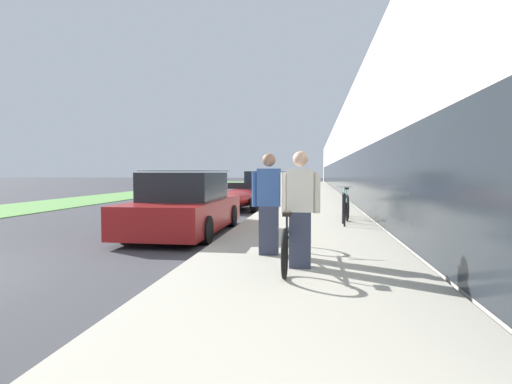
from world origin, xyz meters
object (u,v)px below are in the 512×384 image
(parked_sedan_curbside, at_px, (185,206))
(vintage_roadster_curbside, at_px, (239,198))
(bike_rack_hoop, at_px, (344,206))
(parked_sedan_far, at_px, (260,187))
(cruiser_bike_nearest, at_px, (346,205))
(person_bystander, at_px, (269,204))
(tandem_bicycle, at_px, (290,238))
(person_rider, at_px, (300,209))

(parked_sedan_curbside, relative_size, vintage_roadster_curbside, 1.10)
(bike_rack_hoop, height_order, parked_sedan_curbside, parked_sedan_curbside)
(parked_sedan_far, bearing_deg, cruiser_bike_nearest, -69.05)
(parked_sedan_curbside, relative_size, parked_sedan_far, 1.03)
(person_bystander, bearing_deg, tandem_bicycle, -52.06)
(person_bystander, xyz_separation_m, bike_rack_hoop, (1.53, 3.96, -0.34))
(person_bystander, xyz_separation_m, parked_sedan_curbside, (-2.37, 2.80, -0.30))
(bike_rack_hoop, bearing_deg, person_rider, -101.51)
(person_rider, distance_m, parked_sedan_far, 16.55)
(person_bystander, distance_m, vintage_roadster_curbside, 9.45)
(bike_rack_hoop, height_order, cruiser_bike_nearest, cruiser_bike_nearest)
(parked_sedan_curbside, height_order, vintage_roadster_curbside, parked_sedan_curbside)
(cruiser_bike_nearest, height_order, parked_sedan_far, parked_sedan_far)
(bike_rack_hoop, xyz_separation_m, parked_sedan_far, (-3.71, 11.52, 0.06))
(tandem_bicycle, xyz_separation_m, parked_sedan_curbside, (-2.75, 3.28, 0.19))
(cruiser_bike_nearest, relative_size, vintage_roadster_curbside, 0.46)
(tandem_bicycle, bearing_deg, parked_sedan_far, 99.10)
(tandem_bicycle, xyz_separation_m, person_bystander, (-0.37, 0.48, 0.49))
(person_bystander, height_order, vintage_roadster_curbside, person_bystander)
(person_rider, relative_size, bike_rack_hoop, 1.98)
(vintage_roadster_curbside, height_order, parked_sedan_far, parked_sedan_far)
(tandem_bicycle, relative_size, parked_sedan_far, 0.63)
(person_rider, relative_size, cruiser_bike_nearest, 0.89)
(person_rider, relative_size, parked_sedan_curbside, 0.37)
(cruiser_bike_nearest, xyz_separation_m, parked_sedan_far, (-3.86, 10.09, 0.18))
(person_rider, xyz_separation_m, parked_sedan_curbside, (-2.92, 3.65, -0.29))
(person_rider, relative_size, parked_sedan_far, 0.38)
(bike_rack_hoop, distance_m, cruiser_bike_nearest, 1.44)
(bike_rack_hoop, relative_size, parked_sedan_far, 0.19)
(person_bystander, distance_m, cruiser_bike_nearest, 5.67)
(bike_rack_hoop, bearing_deg, parked_sedan_curbside, -163.46)
(tandem_bicycle, height_order, parked_sedan_curbside, parked_sedan_curbside)
(tandem_bicycle, height_order, parked_sedan_far, parked_sedan_far)
(bike_rack_hoop, relative_size, vintage_roadster_curbside, 0.21)
(bike_rack_hoop, height_order, parked_sedan_far, parked_sedan_far)
(tandem_bicycle, xyz_separation_m, cruiser_bike_nearest, (1.31, 5.87, 0.04))
(person_rider, bearing_deg, vintage_roadster_curbside, 105.46)
(parked_sedan_curbside, bearing_deg, parked_sedan_far, 89.13)
(cruiser_bike_nearest, height_order, parked_sedan_curbside, parked_sedan_curbside)
(cruiser_bike_nearest, distance_m, vintage_roadster_curbside, 5.43)
(person_rider, bearing_deg, bike_rack_hoop, 78.49)
(tandem_bicycle, xyz_separation_m, vintage_roadster_curbside, (-2.59, 9.65, -0.02))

